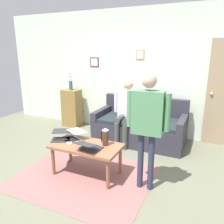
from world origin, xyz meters
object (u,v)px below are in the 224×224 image
Objects in this scene: coffee_table at (86,148)px; person_seated at (127,109)px; french_press at (105,137)px; laptop_left at (89,147)px; laptop_center at (73,136)px; flower_vase at (71,84)px; couch at (140,127)px; side_shelf at (72,108)px; laptop_right at (62,136)px; person_standing at (148,118)px.

person_seated is (-0.12, -1.34, 0.31)m from coffee_table.
french_press is at bearing -157.47° from coffee_table.
laptop_left is 0.28m from french_press.
laptop_center is 1.00× the size of flower_vase.
laptop_left is at bearing 58.58° from french_press.
couch is 1.74× the size of coffee_table.
flower_vase is at bearing -78.50° from side_shelf.
laptop_center reaches higher than coffee_table.
person_seated is (-0.42, -1.24, 0.20)m from laptop_center.
person_seated is at bearing -114.22° from laptop_right.
french_press is 0.29× the size of side_shelf.
flower_vase is at bearing -44.42° from french_press.
laptop_right is at bearing 5.78° from french_press.
laptop_right is (0.58, -0.16, -0.00)m from laptop_left.
person_seated is at bearing -59.50° from person_standing.
laptop_left is 1.43× the size of french_press.
coffee_table is (0.35, 1.57, 0.12)m from couch.
person_seated reaches higher than laptop_center.
couch reaches higher than coffee_table.
couch is at bearing 171.86° from flower_vase.
laptop_left is at bearing 164.94° from laptop_right.
person_standing is 1.22× the size of person_seated.
laptop_center is at bearing 66.22° from couch.
coffee_table is at bearing 77.57° from couch.
flower_vase is (1.20, -1.73, 0.53)m from laptop_center.
side_shelf is at bearing -55.24° from laptop_center.
couch is 4.69× the size of laptop_left.
laptop_center is 2.17m from flower_vase.
laptop_center is at bearing -4.11° from person_standing.
flower_vase is 3.01m from person_standing.
laptop_left is at bearing 129.62° from flower_vase.
side_shelf is at bearing -50.71° from coffee_table.
laptop_center is 2.10m from side_shelf.
couch is at bearing 171.91° from side_shelf.
laptop_left is 0.42× the size of side_shelf.
laptop_right is 0.27× the size of person_standing.
side_shelf is at bearing -44.40° from french_press.
french_press is (-0.14, -0.23, 0.08)m from laptop_left.
person_standing reaches higher than flower_vase.
laptop_center is at bearing 0.43° from french_press.
laptop_center is 1.30m from person_standing.
person_standing is at bearing 179.28° from laptop_right.
coffee_table is 0.80× the size of person_seated.
person_seated is at bearing -108.89° from laptop_center.
person_standing reaches higher than couch.
laptop_right is at bearing -4.31° from coffee_table.
side_shelf is (1.84, -0.26, 0.15)m from couch.
laptop_right is at bearing 22.83° from laptop_center.
flower_vase reaches higher than couch.
laptop_right is (0.81, 1.53, 0.22)m from couch.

